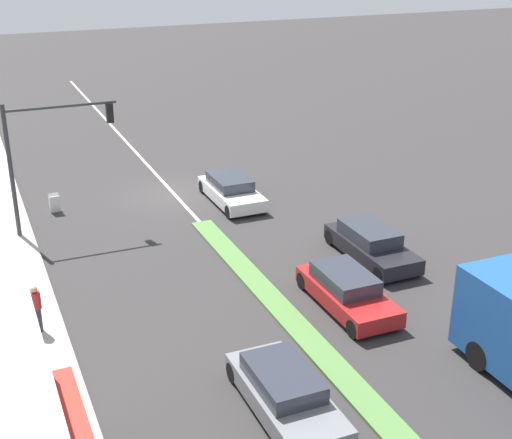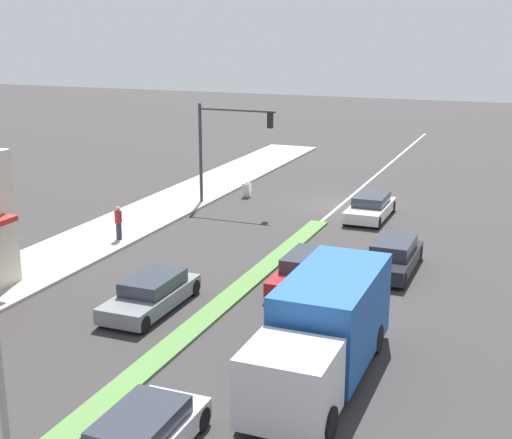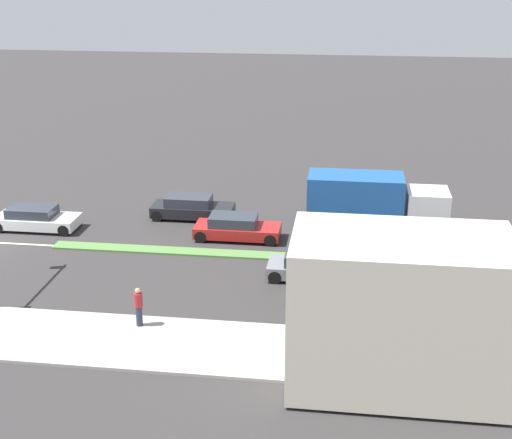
{
  "view_description": "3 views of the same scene",
  "coord_description": "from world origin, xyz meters",
  "px_view_note": "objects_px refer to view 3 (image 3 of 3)",
  "views": [
    {
      "loc": [
        9.15,
        31.72,
        12.18
      ],
      "look_at": [
        -0.36,
        9.37,
        2.16
      ],
      "focal_mm": 50.0,
      "sensor_mm": 36.0,
      "label": 1
    },
    {
      "loc": [
        -10.25,
        38.19,
        9.89
      ],
      "look_at": [
        0.99,
        10.34,
        1.69
      ],
      "focal_mm": 50.0,
      "sensor_mm": 36.0,
      "label": 2
    },
    {
      "loc": [
        32.0,
        18.58,
        13.69
      ],
      "look_at": [
        0.98,
        14.47,
        2.28
      ],
      "focal_mm": 50.0,
      "sensor_mm": 36.0,
      "label": 3
    }
  ],
  "objects_px": {
    "delivery_truck": "(372,201)",
    "suv_grey": "(316,267)",
    "van_white": "(36,218)",
    "sedan_silver": "(487,240)",
    "hatchback_red": "(236,228)",
    "pedestrian": "(139,306)",
    "sedan_dark": "(192,208)"
  },
  "relations": [
    {
      "from": "sedan_dark",
      "to": "van_white",
      "type": "height_order",
      "value": "sedan_dark"
    },
    {
      "from": "pedestrian",
      "to": "sedan_silver",
      "type": "height_order",
      "value": "pedestrian"
    },
    {
      "from": "pedestrian",
      "to": "sedan_dark",
      "type": "relative_size",
      "value": 0.35
    },
    {
      "from": "van_white",
      "to": "pedestrian",
      "type": "bearing_deg",
      "value": 40.95
    },
    {
      "from": "sedan_dark",
      "to": "suv_grey",
      "type": "bearing_deg",
      "value": 45.63
    },
    {
      "from": "pedestrian",
      "to": "sedan_silver",
      "type": "bearing_deg",
      "value": 123.84
    },
    {
      "from": "pedestrian",
      "to": "sedan_silver",
      "type": "relative_size",
      "value": 0.36
    },
    {
      "from": "sedan_silver",
      "to": "suv_grey",
      "type": "bearing_deg",
      "value": -62.0
    },
    {
      "from": "pedestrian",
      "to": "delivery_truck",
      "type": "xyz_separation_m",
      "value": [
        -12.81,
        9.26,
        0.5
      ]
    },
    {
      "from": "suv_grey",
      "to": "van_white",
      "type": "height_order",
      "value": "van_white"
    },
    {
      "from": "suv_grey",
      "to": "pedestrian",
      "type": "bearing_deg",
      "value": -49.88
    },
    {
      "from": "pedestrian",
      "to": "sedan_dark",
      "type": "height_order",
      "value": "pedestrian"
    },
    {
      "from": "delivery_truck",
      "to": "van_white",
      "type": "relative_size",
      "value": 1.68
    },
    {
      "from": "van_white",
      "to": "sedan_dark",
      "type": "bearing_deg",
      "value": 109.33
    },
    {
      "from": "sedan_silver",
      "to": "sedan_dark",
      "type": "bearing_deg",
      "value": -100.15
    },
    {
      "from": "delivery_truck",
      "to": "hatchback_red",
      "type": "height_order",
      "value": "delivery_truck"
    },
    {
      "from": "pedestrian",
      "to": "suv_grey",
      "type": "distance_m",
      "value": 8.71
    },
    {
      "from": "delivery_truck",
      "to": "sedan_silver",
      "type": "relative_size",
      "value": 1.69
    },
    {
      "from": "sedan_dark",
      "to": "hatchback_red",
      "type": "xyz_separation_m",
      "value": [
        2.8,
        2.98,
        -0.01
      ]
    },
    {
      "from": "pedestrian",
      "to": "sedan_dark",
      "type": "bearing_deg",
      "value": -176.86
    },
    {
      "from": "delivery_truck",
      "to": "sedan_dark",
      "type": "relative_size",
      "value": 1.64
    },
    {
      "from": "delivery_truck",
      "to": "suv_grey",
      "type": "distance_m",
      "value": 7.71
    },
    {
      "from": "sedan_silver",
      "to": "hatchback_red",
      "type": "height_order",
      "value": "hatchback_red"
    },
    {
      "from": "hatchback_red",
      "to": "van_white",
      "type": "xyz_separation_m",
      "value": [
        0.0,
        -10.97,
        -0.01
      ]
    },
    {
      "from": "hatchback_red",
      "to": "van_white",
      "type": "height_order",
      "value": "hatchback_red"
    },
    {
      "from": "pedestrian",
      "to": "sedan_silver",
      "type": "xyz_separation_m",
      "value": [
        -10.01,
        14.93,
        -0.4
      ]
    },
    {
      "from": "pedestrian",
      "to": "hatchback_red",
      "type": "height_order",
      "value": "pedestrian"
    },
    {
      "from": "sedan_silver",
      "to": "suv_grey",
      "type": "relative_size",
      "value": 0.99
    },
    {
      "from": "sedan_dark",
      "to": "van_white",
      "type": "relative_size",
      "value": 1.02
    },
    {
      "from": "suv_grey",
      "to": "van_white",
      "type": "distance_m",
      "value": 15.96
    },
    {
      "from": "pedestrian",
      "to": "van_white",
      "type": "relative_size",
      "value": 0.36
    },
    {
      "from": "sedan_silver",
      "to": "suv_grey",
      "type": "xyz_separation_m",
      "value": [
        4.4,
        -8.27,
        0.01
      ]
    }
  ]
}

